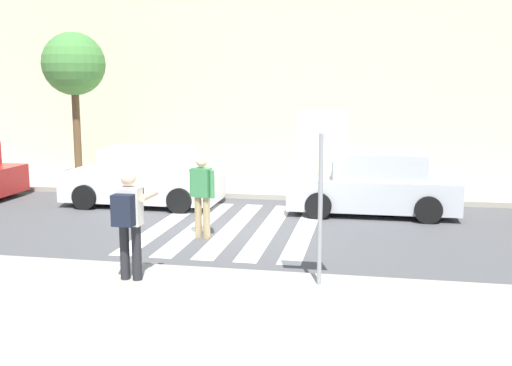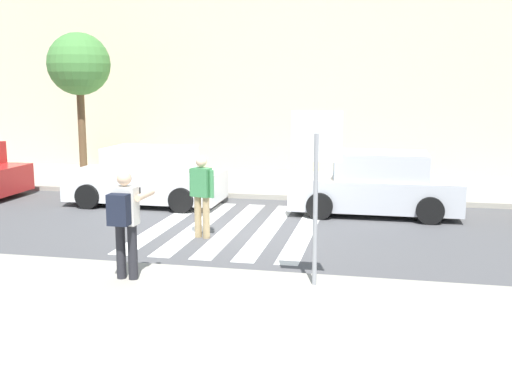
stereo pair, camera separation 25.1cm
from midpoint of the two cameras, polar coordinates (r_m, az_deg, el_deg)
ground_plane at (r=13.32m, az=-1.82°, el=-4.45°), size 120.00×120.00×0.00m
sidewalk_near at (r=7.72m, az=-13.11°, el=-14.63°), size 60.00×6.00×0.14m
sidewalk_far at (r=19.07m, az=2.44°, el=-0.04°), size 60.00×4.80×0.14m
building_facade_far at (r=23.17m, az=4.31°, el=10.23°), size 56.00×4.00×7.09m
crosswalk_stripe_0 at (r=13.96m, az=-8.03°, el=-3.88°), size 0.44×5.20×0.01m
crosswalk_stripe_1 at (r=13.71m, az=-4.88°, el=-4.06°), size 0.44×5.20×0.01m
crosswalk_stripe_2 at (r=13.51m, az=-1.62°, el=-4.24°), size 0.44×5.20×0.01m
crosswalk_stripe_3 at (r=13.35m, az=1.74°, el=-4.40°), size 0.44×5.20×0.01m
crosswalk_stripe_4 at (r=13.23m, az=5.16°, el=-4.56°), size 0.44×5.20×0.01m
stop_sign at (r=8.96m, az=6.56°, el=2.26°), size 0.76×0.08×2.66m
photographer_with_backpack at (r=9.50m, az=-11.66°, el=-3.05°), size 0.59×0.85×1.72m
pedestrian_crossing at (r=12.47m, az=-4.62°, el=-0.85°), size 0.56×0.33×1.72m
parked_car_white at (r=16.20m, az=-9.86°, el=0.51°), size 4.10×1.92×1.55m
parked_car_silver at (r=15.07m, az=11.88°, el=-0.22°), size 4.10×1.92×1.55m
street_tree_west at (r=19.95m, az=-16.16°, el=10.70°), size 1.96×1.96×4.66m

